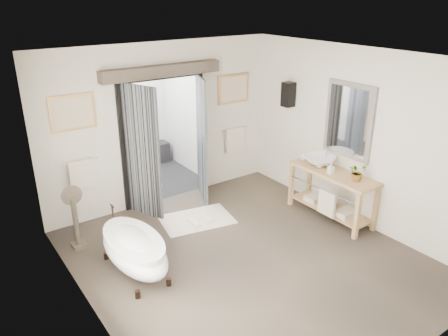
{
  "coord_description": "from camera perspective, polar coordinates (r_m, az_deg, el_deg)",
  "views": [
    {
      "loc": [
        -3.44,
        -4.26,
        3.68
      ],
      "look_at": [
        0.0,
        0.6,
        1.25
      ],
      "focal_mm": 35.0,
      "sensor_mm": 36.0,
      "label": 1
    }
  ],
  "objects": [
    {
      "name": "soap_bottle_a",
      "position": [
        7.45,
        13.79,
        -0.01
      ],
      "size": [
        0.1,
        0.1,
        0.2
      ],
      "primitive_type": "imported",
      "rotation": [
        0.0,
        0.0,
        -0.14
      ],
      "color": "gray",
      "rests_on": "vanity"
    },
    {
      "name": "clawfoot_tub",
      "position": [
        6.25,
        -11.65,
        -10.34
      ],
      "size": [
        0.69,
        1.54,
        0.75
      ],
      "color": "black",
      "rests_on": "ground_plane"
    },
    {
      "name": "pedestal_mirror",
      "position": [
        6.99,
        -18.8,
        -6.67
      ],
      "size": [
        0.31,
        0.2,
        1.04
      ],
      "color": "brown",
      "rests_on": "ground_plane"
    },
    {
      "name": "rug",
      "position": [
        7.61,
        -3.57,
        -6.72
      ],
      "size": [
        1.33,
        1.02,
        0.01
      ],
      "primitive_type": "cube",
      "rotation": [
        0.0,
        0.0,
        -0.19
      ],
      "color": "beige",
      "rests_on": "ground_plane"
    },
    {
      "name": "soap_bottle_b",
      "position": [
        7.96,
        10.32,
        1.69
      ],
      "size": [
        0.18,
        0.18,
        0.18
      ],
      "primitive_type": "imported",
      "rotation": [
        0.0,
        0.0,
        0.29
      ],
      "color": "gray",
      "rests_on": "vanity"
    },
    {
      "name": "basin",
      "position": [
        7.71,
        12.41,
        0.85
      ],
      "size": [
        0.64,
        0.64,
        0.19
      ],
      "primitive_type": "imported",
      "rotation": [
        0.0,
        0.0,
        0.17
      ],
      "color": "white",
      "rests_on": "vanity"
    },
    {
      "name": "room_shell",
      "position": [
        5.66,
        3.96,
        3.36
      ],
      "size": [
        4.52,
        5.02,
        2.91
      ],
      "color": "beige",
      "rests_on": "ground_plane"
    },
    {
      "name": "ground_plane",
      "position": [
        6.6,
        3.08,
        -11.73
      ],
      "size": [
        5.0,
        5.0,
        0.0
      ],
      "primitive_type": "plane",
      "color": "brown"
    },
    {
      "name": "vanity",
      "position": [
        7.68,
        13.83,
        -2.93
      ],
      "size": [
        0.57,
        1.6,
        0.85
      ],
      "color": "tan",
      "rests_on": "ground_plane"
    },
    {
      "name": "back_wall_dressing",
      "position": [
        7.72,
        -7.42,
        6.09
      ],
      "size": [
        3.82,
        0.78,
        2.52
      ],
      "color": "black",
      "rests_on": "ground_plane"
    },
    {
      "name": "plant",
      "position": [
        7.26,
        17.01,
        -0.5
      ],
      "size": [
        0.33,
        0.31,
        0.3
      ],
      "primitive_type": "imported",
      "rotation": [
        0.0,
        0.0,
        -0.32
      ],
      "color": "gray",
      "rests_on": "vanity"
    },
    {
      "name": "shower_room",
      "position": [
        9.37,
        -12.12,
        4.45
      ],
      "size": [
        2.22,
        2.01,
        2.51
      ],
      "color": "black",
      "rests_on": "ground_plane"
    },
    {
      "name": "slippers",
      "position": [
        7.5,
        -3.06,
        -6.87
      ],
      "size": [
        0.39,
        0.29,
        0.05
      ],
      "color": "silver",
      "rests_on": "rug"
    }
  ]
}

